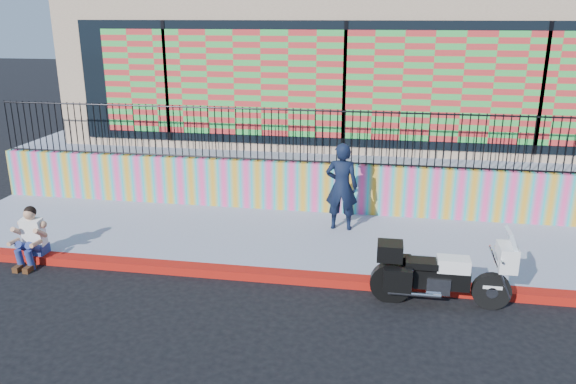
# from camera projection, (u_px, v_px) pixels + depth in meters

# --- Properties ---
(ground) EXTENTS (90.00, 90.00, 0.00)m
(ground) POSITION_uv_depth(u_px,v_px,m) (321.00, 283.00, 9.56)
(ground) COLOR black
(ground) RESTS_ON ground
(red_curb) EXTENTS (16.00, 0.30, 0.15)m
(red_curb) POSITION_uv_depth(u_px,v_px,m) (321.00, 279.00, 9.54)
(red_curb) COLOR #9E1A0B
(red_curb) RESTS_ON ground
(sidewalk) EXTENTS (16.00, 3.00, 0.15)m
(sidewalk) POSITION_uv_depth(u_px,v_px,m) (331.00, 242.00, 11.09)
(sidewalk) COLOR gray
(sidewalk) RESTS_ON ground
(mural_wall) EXTENTS (16.00, 0.20, 1.10)m
(mural_wall) POSITION_uv_depth(u_px,v_px,m) (338.00, 188.00, 12.40)
(mural_wall) COLOR #FF438E
(mural_wall) RESTS_ON sidewalk
(metal_fence) EXTENTS (15.80, 0.04, 1.20)m
(metal_fence) POSITION_uv_depth(u_px,v_px,m) (340.00, 137.00, 12.05)
(metal_fence) COLOR black
(metal_fence) RESTS_ON mural_wall
(elevated_platform) EXTENTS (16.00, 10.00, 1.25)m
(elevated_platform) POSITION_uv_depth(u_px,v_px,m) (352.00, 142.00, 17.21)
(elevated_platform) COLOR gray
(elevated_platform) RESTS_ON ground
(storefront_building) EXTENTS (14.00, 8.06, 4.00)m
(storefront_building) POSITION_uv_depth(u_px,v_px,m) (355.00, 55.00, 16.21)
(storefront_building) COLOR tan
(storefront_building) RESTS_ON elevated_platform
(police_motorcycle) EXTENTS (2.12, 0.70, 1.32)m
(police_motorcycle) POSITION_uv_depth(u_px,v_px,m) (439.00, 272.00, 8.71)
(police_motorcycle) COLOR black
(police_motorcycle) RESTS_ON ground
(police_officer) EXTENTS (0.67, 0.44, 1.80)m
(police_officer) POSITION_uv_depth(u_px,v_px,m) (342.00, 187.00, 11.33)
(police_officer) COLOR black
(police_officer) RESTS_ON sidewalk
(seated_man) EXTENTS (0.54, 0.71, 1.06)m
(seated_man) POSITION_uv_depth(u_px,v_px,m) (30.00, 242.00, 10.13)
(seated_man) COLOR navy
(seated_man) RESTS_ON ground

